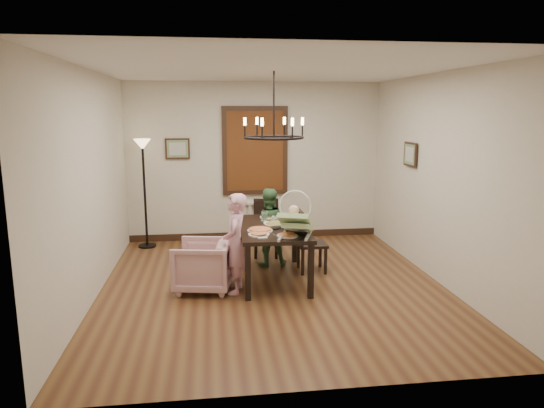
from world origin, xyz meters
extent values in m
cube|color=brown|center=(0.00, 0.00, 0.00)|extent=(4.50, 5.00, 0.01)
cube|color=white|center=(0.00, 0.00, 2.80)|extent=(4.50, 5.00, 0.01)
cube|color=beige|center=(0.00, 2.50, 1.40)|extent=(4.50, 0.01, 2.80)
cube|color=beige|center=(-2.25, 0.00, 1.40)|extent=(0.01, 5.00, 2.80)
cube|color=beige|center=(2.25, 0.00, 1.40)|extent=(0.01, 5.00, 2.80)
cube|color=black|center=(0.05, 0.26, 0.72)|extent=(0.95, 1.63, 0.05)
cube|color=black|center=(-0.37, -0.46, 0.35)|extent=(0.07, 0.07, 0.70)
cube|color=black|center=(-0.32, 1.01, 0.35)|extent=(0.07, 0.07, 0.70)
cube|color=black|center=(0.41, -0.49, 0.35)|extent=(0.07, 0.07, 0.70)
cube|color=black|center=(0.46, 0.99, 0.35)|extent=(0.07, 0.07, 0.70)
imported|color=#DBA7AE|center=(-0.92, -0.02, 0.33)|extent=(0.83, 0.82, 0.65)
imported|color=#DD9CB5|center=(-0.50, -0.16, 0.53)|extent=(0.31, 0.43, 1.07)
imported|color=#437143|center=(0.04, 0.90, 0.49)|extent=(0.51, 0.41, 0.97)
imported|color=white|center=(0.04, 0.19, 0.79)|extent=(0.33, 0.33, 0.08)
cylinder|color=tan|center=(-0.17, 0.00, 0.77)|extent=(0.33, 0.33, 0.04)
cylinder|color=silver|center=(0.18, 0.17, 0.82)|extent=(0.07, 0.07, 0.14)
cube|color=#552B11|center=(0.00, 2.46, 1.60)|extent=(1.00, 0.03, 1.40)
cube|color=black|center=(-1.35, 2.47, 1.65)|extent=(0.42, 0.03, 0.36)
cube|color=black|center=(2.21, 0.90, 1.65)|extent=(0.03, 0.42, 0.36)
torus|color=black|center=(0.05, 0.26, 1.95)|extent=(0.80, 0.80, 0.04)
camera|label=1|loc=(-0.79, -6.10, 2.29)|focal=32.00mm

